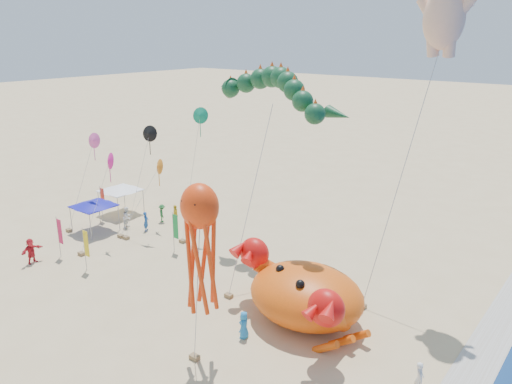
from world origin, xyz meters
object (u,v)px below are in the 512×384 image
at_px(dragon_kite, 271,95).
at_px(canopy_white, 120,188).
at_px(canopy_blue, 94,204).
at_px(cherub_kite, 445,7).
at_px(octopus_kite, 201,238).
at_px(crab_inflatable, 305,293).

height_order(dragon_kite, canopy_white, dragon_kite).
bearing_deg(canopy_blue, dragon_kite, 15.76).
height_order(cherub_kite, canopy_blue, cherub_kite).
distance_m(cherub_kite, canopy_blue, 29.99).
bearing_deg(canopy_blue, octopus_kite, -19.67).
xyz_separation_m(cherub_kite, octopus_kite, (-5.92, -13.37, -10.70)).
height_order(crab_inflatable, dragon_kite, dragon_kite).
xyz_separation_m(dragon_kite, canopy_blue, (-15.13, -4.27, -9.66)).
height_order(crab_inflatable, canopy_white, crab_inflatable).
xyz_separation_m(octopus_kite, canopy_white, (-21.07, 10.96, -4.21)).
xyz_separation_m(crab_inflatable, canopy_white, (-23.26, 4.93, 0.65)).
distance_m(crab_inflatable, dragon_kite, 13.15).
relative_size(crab_inflatable, canopy_white, 2.72).
distance_m(crab_inflatable, canopy_white, 23.78).
relative_size(dragon_kite, cherub_kite, 0.68).
bearing_deg(cherub_kite, dragon_kite, -167.63).
xyz_separation_m(crab_inflatable, dragon_kite, (-6.34, 5.14, 10.31)).
bearing_deg(dragon_kite, canopy_white, -179.32).
height_order(crab_inflatable, canopy_blue, crab_inflatable).
height_order(octopus_kite, canopy_white, octopus_kite).
bearing_deg(cherub_kite, octopus_kite, -113.90).
distance_m(octopus_kite, canopy_white, 24.12).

